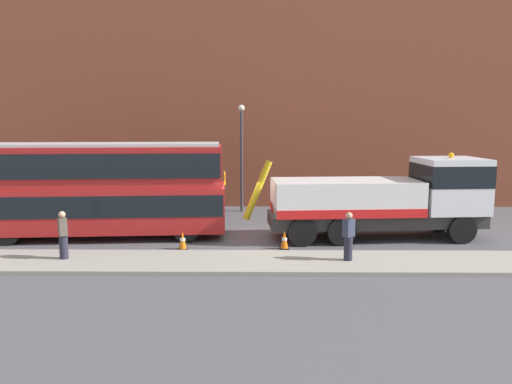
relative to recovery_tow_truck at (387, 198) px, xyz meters
The scene contains 10 objects.
ground_plane 6.20m from the recovery_tow_truck, behind, with size 120.00×120.00×0.00m, color #4C4C51.
near_kerb 7.37m from the recovery_tow_truck, 145.92° to the right, with size 60.00×2.80×0.15m, color gray.
building_facade 12.19m from the recovery_tow_truck, 124.70° to the left, with size 60.00×1.50×16.00m.
recovery_tow_truck is the anchor object (origin of this frame).
double_decker_bus 12.40m from the recovery_tow_truck, behind, with size 11.17×3.41×4.06m.
pedestrian_onlooker 12.94m from the recovery_tow_truck, 162.51° to the right, with size 0.43×0.48×1.71m.
pedestrian_bystander 4.64m from the recovery_tow_truck, 119.73° to the right, with size 0.47×0.46×1.71m.
traffic_cone_near_bus 8.74m from the recovery_tow_truck, 166.77° to the right, with size 0.36×0.36×0.72m.
traffic_cone_midway 4.99m from the recovery_tow_truck, 157.13° to the right, with size 0.36×0.36×0.72m.
street_lamp 9.20m from the recovery_tow_truck, 135.07° to the left, with size 0.36×0.36×5.83m.
Camera 1 is at (0.63, -21.51, 5.05)m, focal length 35.67 mm.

